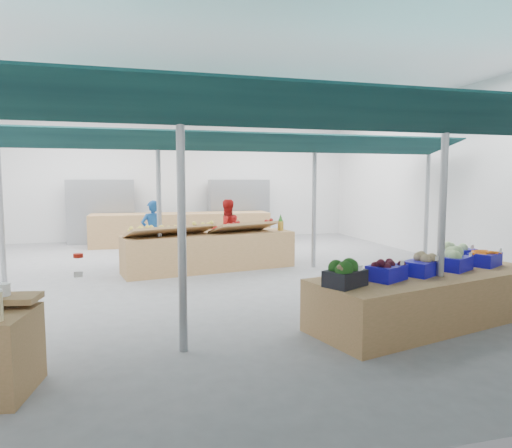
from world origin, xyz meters
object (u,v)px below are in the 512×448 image
object	(u,v)px
veg_counter	(430,298)
fruit_counter	(210,252)
vendor_right	(227,230)
crate_stack	(406,288)
vendor_left	(153,232)

from	to	relation	value
veg_counter	fruit_counter	distance (m)	5.14
veg_counter	vendor_right	distance (m)	5.95
fruit_counter	vendor_right	distance (m)	1.30
crate_stack	vendor_left	world-z (taller)	vendor_left
vendor_left	fruit_counter	bearing A→B (deg)	127.38
fruit_counter	crate_stack	xyz separation A→B (m)	(2.44, -3.88, -0.08)
veg_counter	fruit_counter	bearing A→B (deg)	103.26
veg_counter	crate_stack	bearing A→B (deg)	69.69
fruit_counter	crate_stack	distance (m)	4.58
crate_stack	vendor_right	xyz separation A→B (m)	(-1.84, 4.98, 0.43)
veg_counter	crate_stack	size ratio (longest dim) A/B	5.41
veg_counter	fruit_counter	xyz separation A→B (m)	(-2.37, 4.56, 0.06)
vendor_right	vendor_left	bearing A→B (deg)	-10.11
veg_counter	fruit_counter	size ratio (longest dim) A/B	0.94
vendor_right	fruit_counter	bearing A→B (deg)	51.28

